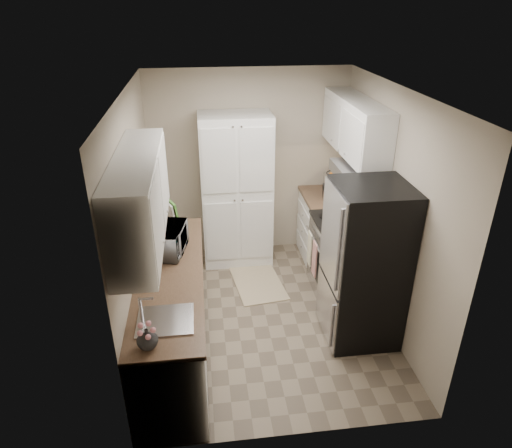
# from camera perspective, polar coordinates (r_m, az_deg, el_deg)

# --- Properties ---
(ground) EXTENTS (3.20, 3.20, 0.00)m
(ground) POSITION_cam_1_polar(r_m,az_deg,el_deg) (5.31, 1.21, -11.29)
(ground) COLOR #7A6B56
(ground) RESTS_ON ground
(room_shell) EXTENTS (2.64, 3.24, 2.52)m
(room_shell) POSITION_cam_1_polar(r_m,az_deg,el_deg) (4.49, 1.19, 5.24)
(room_shell) COLOR #BCAC98
(room_shell) RESTS_ON ground
(pantry_cabinet) EXTENTS (0.90, 0.55, 2.00)m
(pantry_cabinet) POSITION_cam_1_polar(r_m,az_deg,el_deg) (5.92, -2.46, 4.13)
(pantry_cabinet) COLOR white
(pantry_cabinet) RESTS_ON ground
(base_cabinet_left) EXTENTS (0.60, 2.30, 0.88)m
(base_cabinet_left) POSITION_cam_1_polar(r_m,az_deg,el_deg) (4.68, -10.28, -11.00)
(base_cabinet_left) COLOR white
(base_cabinet_left) RESTS_ON ground
(countertop_left) EXTENTS (0.63, 2.33, 0.04)m
(countertop_left) POSITION_cam_1_polar(r_m,az_deg,el_deg) (4.41, -10.76, -6.25)
(countertop_left) COLOR brown
(countertop_left) RESTS_ON base_cabinet_left
(base_cabinet_right) EXTENTS (0.60, 0.80, 0.88)m
(base_cabinet_right) POSITION_cam_1_polar(r_m,az_deg,el_deg) (6.25, 8.68, -0.58)
(base_cabinet_right) COLOR white
(base_cabinet_right) RESTS_ON ground
(countertop_right) EXTENTS (0.63, 0.83, 0.04)m
(countertop_right) POSITION_cam_1_polar(r_m,az_deg,el_deg) (6.05, 8.97, 3.30)
(countertop_right) COLOR brown
(countertop_right) RESTS_ON base_cabinet_right
(electric_range) EXTENTS (0.71, 0.78, 1.13)m
(electric_range) POSITION_cam_1_polar(r_m,az_deg,el_deg) (5.56, 10.68, -3.97)
(electric_range) COLOR #B7B7BC
(electric_range) RESTS_ON ground
(refrigerator) EXTENTS (0.70, 0.72, 1.70)m
(refrigerator) POSITION_cam_1_polar(r_m,az_deg,el_deg) (4.71, 13.47, -4.97)
(refrigerator) COLOR #B7B7BC
(refrigerator) RESTS_ON ground
(microwave) EXTENTS (0.42, 0.55, 0.28)m
(microwave) POSITION_cam_1_polar(r_m,az_deg,el_deg) (4.69, -11.07, -1.97)
(microwave) COLOR silver
(microwave) RESTS_ON countertop_left
(wine_bottle) EXTENTS (0.07, 0.07, 0.27)m
(wine_bottle) POSITION_cam_1_polar(r_m,az_deg,el_deg) (5.13, -12.15, 0.49)
(wine_bottle) COLOR black
(wine_bottle) RESTS_ON countertop_left
(flower_vase) EXTENTS (0.19, 0.19, 0.17)m
(flower_vase) POSITION_cam_1_polar(r_m,az_deg,el_deg) (3.55, -13.45, -13.74)
(flower_vase) COLOR white
(flower_vase) RESTS_ON countertop_left
(cutting_board) EXTENTS (0.12, 0.24, 0.32)m
(cutting_board) POSITION_cam_1_polar(r_m,az_deg,el_deg) (5.19, -10.24, 1.30)
(cutting_board) COLOR #4C9B35
(cutting_board) RESTS_ON countertop_left
(toaster_oven) EXTENTS (0.43, 0.49, 0.24)m
(toaster_oven) POSITION_cam_1_polar(r_m,az_deg,el_deg) (6.05, 9.92, 4.65)
(toaster_oven) COLOR #BCBBC0
(toaster_oven) RESTS_ON countertop_right
(fruit_basket) EXTENTS (0.31, 0.31, 0.10)m
(fruit_basket) POSITION_cam_1_polar(r_m,az_deg,el_deg) (5.99, 9.89, 6.18)
(fruit_basket) COLOR orange
(fruit_basket) RESTS_ON toaster_oven
(kitchen_mat) EXTENTS (0.68, 0.97, 0.01)m
(kitchen_mat) POSITION_cam_1_polar(r_m,az_deg,el_deg) (5.83, 0.22, -7.30)
(kitchen_mat) COLOR #C4AE89
(kitchen_mat) RESTS_ON ground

